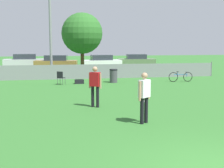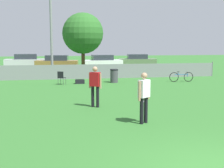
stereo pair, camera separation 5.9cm
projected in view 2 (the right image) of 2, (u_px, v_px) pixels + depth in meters
The scene contains 14 objects.
fence_backline at pixel (101, 71), 24.05m from camera, with size 18.67×0.07×1.21m.
light_pole at pixel (51, 2), 24.23m from camera, with size 0.90×0.36×10.18m.
tree_near_pole at pixel (83, 33), 27.24m from camera, with size 3.59×3.59×5.36m.
player_thrower_red at pixel (95, 83), 13.25m from camera, with size 0.50×0.42×1.75m.
player_receiver_white at pixel (144, 94), 10.56m from camera, with size 0.49×0.43×1.75m.
frisbee_disc at pixel (143, 101), 14.61m from camera, with size 0.30×0.30×0.03m.
folding_chair_sideline at pixel (61, 77), 20.49m from camera, with size 0.57×0.57×0.88m.
bicycle_sideline at pixel (181, 77), 22.03m from camera, with size 1.75×0.44×0.73m.
trash_bin at pixel (114, 76), 21.57m from camera, with size 0.55×0.55×0.94m.
gear_bag_sideline at pixel (80, 82), 21.03m from camera, with size 0.61×0.34×0.30m.
parked_car_silver at pixel (26, 61), 34.42m from camera, with size 4.60×1.85×1.53m.
parked_car_tan at pixel (57, 63), 32.08m from camera, with size 4.50×2.29×1.49m.
parked_car_white at pixel (102, 62), 33.16m from camera, with size 4.19×1.98×1.48m.
parked_car_olive at pixel (137, 61), 36.04m from camera, with size 4.47×2.26×1.44m.
Camera 2 is at (-3.51, -5.72, 2.74)m, focal length 50.00 mm.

